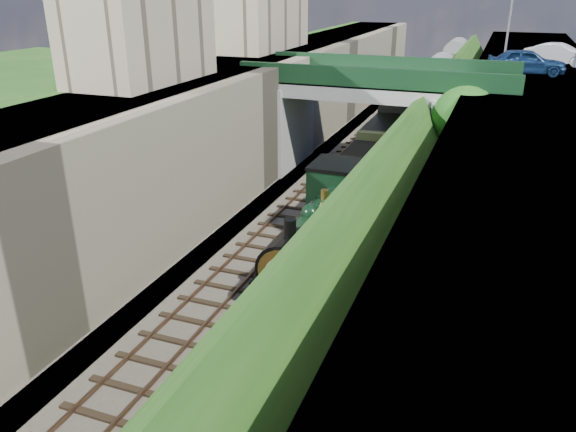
{
  "coord_description": "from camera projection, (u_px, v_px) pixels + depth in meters",
  "views": [
    {
      "loc": [
        7.49,
        -10.37,
        11.54
      ],
      "look_at": [
        0.0,
        9.39,
        2.79
      ],
      "focal_mm": 35.0,
      "sensor_mm": 36.0,
      "label": 1
    }
  ],
  "objects": [
    {
      "name": "ground",
      "position": [
        170.0,
        426.0,
        15.83
      ],
      "size": [
        160.0,
        160.0,
        0.0
      ],
      "primitive_type": "plane",
      "color": "#1E4714",
      "rests_on": "ground"
    },
    {
      "name": "trackbed",
      "position": [
        352.0,
        194.0,
        33.07
      ],
      "size": [
        10.0,
        90.0,
        0.2
      ],
      "primitive_type": "cube",
      "color": "#473F38",
      "rests_on": "ground"
    },
    {
      "name": "retaining_wall",
      "position": [
        265.0,
        129.0,
        33.57
      ],
      "size": [
        1.0,
        90.0,
        7.0
      ],
      "primitive_type": "cube",
      "color": "#756B56",
      "rests_on": "ground"
    },
    {
      "name": "street_plateau_left",
      "position": [
        213.0,
        124.0,
        34.72
      ],
      "size": [
        6.0,
        90.0,
        7.0
      ],
      "primitive_type": "cube",
      "color": "#262628",
      "rests_on": "ground"
    },
    {
      "name": "street_plateau_right",
      "position": [
        534.0,
        161.0,
        28.8
      ],
      "size": [
        8.0,
        90.0,
        6.25
      ],
      "primitive_type": "cube",
      "color": "#262628",
      "rests_on": "ground"
    },
    {
      "name": "embankment_slope",
      "position": [
        437.0,
        175.0,
        27.83
      ],
      "size": [
        4.41,
        90.0,
        6.36
      ],
      "color": "#1E4714",
      "rests_on": "ground"
    },
    {
      "name": "track_left",
      "position": [
        319.0,
        187.0,
        33.67
      ],
      "size": [
        2.5,
        90.0,
        0.2
      ],
      "color": "black",
      "rests_on": "trackbed"
    },
    {
      "name": "track_right",
      "position": [
        372.0,
        194.0,
        32.62
      ],
      "size": [
        2.5,
        90.0,
        0.2
      ],
      "color": "black",
      "rests_on": "trackbed"
    },
    {
      "name": "road_bridge",
      "position": [
        386.0,
        115.0,
        34.69
      ],
      "size": [
        16.0,
        6.4,
        7.25
      ],
      "color": "gray",
      "rests_on": "ground"
    },
    {
      "name": "building_far",
      "position": [
        254.0,
        7.0,
        41.36
      ],
      "size": [
        5.0,
        10.0,
        6.0
      ],
      "primitive_type": "cube",
      "color": "gray",
      "rests_on": "street_plateau_left"
    },
    {
      "name": "building_near",
      "position": [
        141.0,
        40.0,
        27.59
      ],
      "size": [
        4.0,
        8.0,
        4.0
      ],
      "primitive_type": "cube",
      "color": "gray",
      "rests_on": "street_plateau_left"
    },
    {
      "name": "tree",
      "position": [
        467.0,
        122.0,
        30.41
      ],
      "size": [
        3.6,
        3.8,
        6.6
      ],
      "color": "black",
      "rests_on": "ground"
    },
    {
      "name": "lamppost",
      "position": [
        511.0,
        18.0,
        35.4
      ],
      "size": [
        0.87,
        0.15,
        6.0
      ],
      "color": "gray",
      "rests_on": "street_plateau_right"
    },
    {
      "name": "car_blue",
      "position": [
        526.0,
        62.0,
        35.1
      ],
      "size": [
        4.89,
        2.47,
        1.6
      ],
      "primitive_type": "imported",
      "rotation": [
        0.0,
        0.0,
        1.7
      ],
      "color": "navy",
      "rests_on": "street_plateau_right"
    },
    {
      "name": "car_silver",
      "position": [
        559.0,
        54.0,
        39.41
      ],
      "size": [
        4.72,
        2.69,
        1.47
      ],
      "primitive_type": "imported",
      "rotation": [
        0.0,
        0.0,
        1.3
      ],
      "color": "silver",
      "rests_on": "street_plateau_right"
    },
    {
      "name": "locomotive",
      "position": [
        323.0,
        231.0,
        23.65
      ],
      "size": [
        3.1,
        10.22,
        3.83
      ],
      "color": "black",
      "rests_on": "trackbed"
    },
    {
      "name": "tender",
      "position": [
        364.0,
        184.0,
        30.12
      ],
      "size": [
        2.7,
        6.0,
        3.05
      ],
      "color": "black",
      "rests_on": "trackbed"
    },
    {
      "name": "coach_front",
      "position": [
        405.0,
        125.0,
        40.84
      ],
      "size": [
        2.9,
        18.0,
        3.7
      ],
      "color": "black",
      "rests_on": "trackbed"
    },
    {
      "name": "coach_middle",
      "position": [
        437.0,
        85.0,
        57.08
      ],
      "size": [
        2.9,
        18.0,
        3.7
      ],
      "color": "black",
      "rests_on": "trackbed"
    },
    {
      "name": "coach_rear",
      "position": [
        455.0,
        63.0,
        73.32
      ],
      "size": [
        2.9,
        18.0,
        3.7
      ],
      "color": "black",
      "rests_on": "trackbed"
    }
  ]
}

